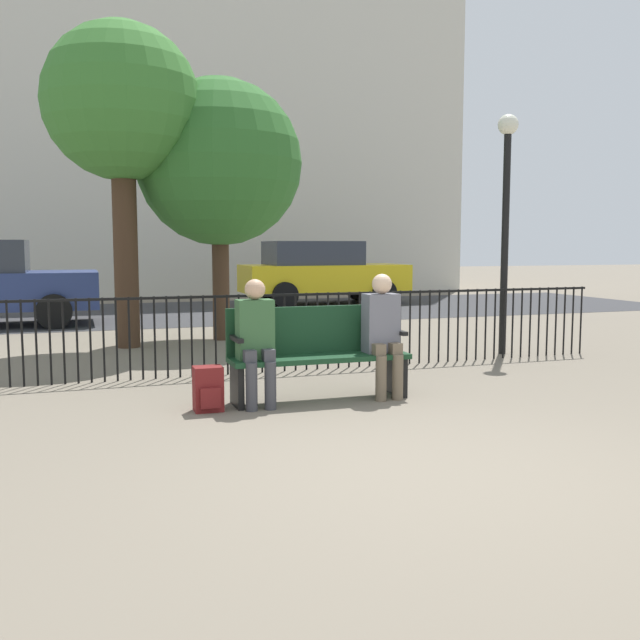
# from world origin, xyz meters

# --- Properties ---
(ground_plane) EXTENTS (80.00, 80.00, 0.00)m
(ground_plane) POSITION_xyz_m (0.00, 0.00, 0.00)
(ground_plane) COLOR #706656
(park_bench) EXTENTS (1.79, 0.45, 0.92)m
(park_bench) POSITION_xyz_m (0.00, 2.43, 0.50)
(park_bench) COLOR #14381E
(park_bench) RESTS_ON ground
(seated_person_0) EXTENTS (0.34, 0.39, 1.21)m
(seated_person_0) POSITION_xyz_m (-0.66, 2.30, 0.67)
(seated_person_0) COLOR #3D3D42
(seated_person_0) RESTS_ON ground
(seated_person_1) EXTENTS (0.34, 0.39, 1.24)m
(seated_person_1) POSITION_xyz_m (0.65, 2.30, 0.69)
(seated_person_1) COLOR brown
(seated_person_1) RESTS_ON ground
(backpack) EXTENTS (0.26, 0.24, 0.42)m
(backpack) POSITION_xyz_m (-1.13, 2.25, 0.20)
(backpack) COLOR maroon
(backpack) RESTS_ON ground
(fence_railing) EXTENTS (9.01, 0.03, 0.95)m
(fence_railing) POSITION_xyz_m (-0.02, 4.03, 0.56)
(fence_railing) COLOR black
(fence_railing) RESTS_ON ground
(tree_0) EXTENTS (2.27, 2.27, 4.73)m
(tree_0) POSITION_xyz_m (-1.54, 6.76, 3.53)
(tree_0) COLOR #422D1E
(tree_0) RESTS_ON ground
(tree_1) EXTENTS (2.62, 2.62, 4.14)m
(tree_1) POSITION_xyz_m (-0.04, 7.15, 2.81)
(tree_1) COLOR #422D1E
(tree_1) RESTS_ON ground
(lamp_post) EXTENTS (0.28, 0.28, 3.31)m
(lamp_post) POSITION_xyz_m (3.42, 4.39, 2.22)
(lamp_post) COLOR black
(lamp_post) RESTS_ON ground
(street_surface) EXTENTS (24.00, 6.00, 0.01)m
(street_surface) POSITION_xyz_m (0.00, 12.00, 0.00)
(street_surface) COLOR #333335
(street_surface) RESTS_ON ground
(parked_car_0) EXTENTS (4.20, 1.94, 1.62)m
(parked_car_0) POSITION_xyz_m (3.70, 13.11, 0.84)
(parked_car_0) COLOR yellow
(parked_car_0) RESTS_ON ground
(building_facade) EXTENTS (20.00, 6.00, 12.12)m
(building_facade) POSITION_xyz_m (0.00, 20.00, 6.06)
(building_facade) COLOR beige
(building_facade) RESTS_ON ground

